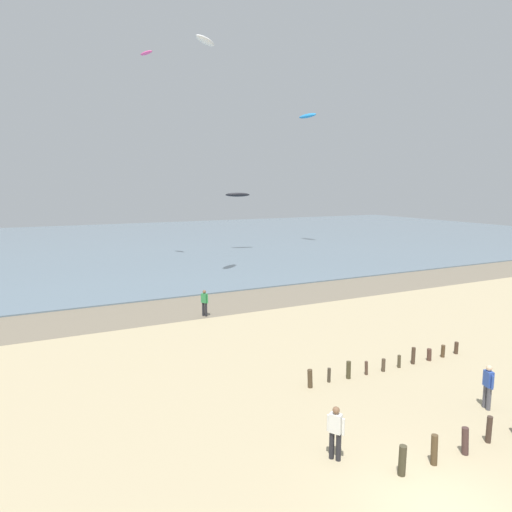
{
  "coord_description": "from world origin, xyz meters",
  "views": [
    {
      "loc": [
        -9.17,
        -7.58,
        8.3
      ],
      "look_at": [
        0.28,
        11.31,
        5.08
      ],
      "focal_mm": 32.52,
      "sensor_mm": 36.0,
      "label": 1
    }
  ],
  "objects_px": {
    "person_by_waterline": "(205,302)",
    "kite_aloft_5": "(238,195)",
    "kite_aloft_3": "(205,41)",
    "person_mid_beach": "(488,385)",
    "kite_aloft_2": "(146,53)",
    "person_nearest_camera": "(335,431)",
    "kite_aloft_1": "(308,116)"
  },
  "relations": [
    {
      "from": "person_by_waterline",
      "to": "kite_aloft_1",
      "type": "xyz_separation_m",
      "value": [
        25.07,
        27.23,
        16.65
      ]
    },
    {
      "from": "person_by_waterline",
      "to": "kite_aloft_5",
      "type": "relative_size",
      "value": 0.56
    },
    {
      "from": "person_nearest_camera",
      "to": "kite_aloft_5",
      "type": "distance_m",
      "value": 46.19
    },
    {
      "from": "person_mid_beach",
      "to": "kite_aloft_5",
      "type": "distance_m",
      "value": 44.11
    },
    {
      "from": "kite_aloft_2",
      "to": "person_nearest_camera",
      "type": "bearing_deg",
      "value": 156.33
    },
    {
      "from": "kite_aloft_3",
      "to": "kite_aloft_5",
      "type": "bearing_deg",
      "value": -165.57
    },
    {
      "from": "kite_aloft_1",
      "to": "kite_aloft_2",
      "type": "height_order",
      "value": "kite_aloft_2"
    },
    {
      "from": "person_by_waterline",
      "to": "person_mid_beach",
      "type": "bearing_deg",
      "value": -72.82
    },
    {
      "from": "person_mid_beach",
      "to": "kite_aloft_1",
      "type": "distance_m",
      "value": 50.88
    },
    {
      "from": "person_mid_beach",
      "to": "kite_aloft_5",
      "type": "bearing_deg",
      "value": 77.97
    },
    {
      "from": "person_mid_beach",
      "to": "kite_aloft_5",
      "type": "height_order",
      "value": "kite_aloft_5"
    },
    {
      "from": "person_by_waterline",
      "to": "kite_aloft_1",
      "type": "height_order",
      "value": "kite_aloft_1"
    },
    {
      "from": "person_nearest_camera",
      "to": "person_mid_beach",
      "type": "height_order",
      "value": "same"
    },
    {
      "from": "kite_aloft_3",
      "to": "kite_aloft_5",
      "type": "distance_m",
      "value": 23.38
    },
    {
      "from": "kite_aloft_2",
      "to": "person_by_waterline",
      "type": "bearing_deg",
      "value": 156.71
    },
    {
      "from": "kite_aloft_1",
      "to": "kite_aloft_2",
      "type": "relative_size",
      "value": 1.67
    },
    {
      "from": "person_mid_beach",
      "to": "kite_aloft_1",
      "type": "bearing_deg",
      "value": 65.46
    },
    {
      "from": "person_by_waterline",
      "to": "kite_aloft_1",
      "type": "distance_m",
      "value": 40.58
    },
    {
      "from": "person_by_waterline",
      "to": "kite_aloft_5",
      "type": "xyz_separation_m",
      "value": [
        14.21,
        26.2,
        6.23
      ]
    },
    {
      "from": "person_nearest_camera",
      "to": "kite_aloft_2",
      "type": "xyz_separation_m",
      "value": [
        4.13,
        38.41,
        20.61
      ]
    },
    {
      "from": "person_mid_beach",
      "to": "person_by_waterline",
      "type": "bearing_deg",
      "value": 107.18
    },
    {
      "from": "kite_aloft_1",
      "to": "kite_aloft_2",
      "type": "xyz_separation_m",
      "value": [
        -22.88,
        -5.45,
        3.97
      ]
    },
    {
      "from": "person_nearest_camera",
      "to": "kite_aloft_3",
      "type": "relative_size",
      "value": 0.6
    },
    {
      "from": "person_by_waterline",
      "to": "kite_aloft_5",
      "type": "bearing_deg",
      "value": 61.53
    },
    {
      "from": "person_by_waterline",
      "to": "kite_aloft_3",
      "type": "xyz_separation_m",
      "value": [
        3.87,
        9.39,
        18.77
      ]
    },
    {
      "from": "person_mid_beach",
      "to": "kite_aloft_3",
      "type": "relative_size",
      "value": 0.6
    },
    {
      "from": "kite_aloft_1",
      "to": "kite_aloft_3",
      "type": "height_order",
      "value": "kite_aloft_3"
    },
    {
      "from": "person_nearest_camera",
      "to": "person_mid_beach",
      "type": "distance_m",
      "value": 7.04
    },
    {
      "from": "kite_aloft_2",
      "to": "kite_aloft_5",
      "type": "height_order",
      "value": "kite_aloft_2"
    },
    {
      "from": "person_nearest_camera",
      "to": "kite_aloft_1",
      "type": "distance_m",
      "value": 54.13
    },
    {
      "from": "person_nearest_camera",
      "to": "kite_aloft_1",
      "type": "height_order",
      "value": "kite_aloft_1"
    },
    {
      "from": "person_nearest_camera",
      "to": "kite_aloft_3",
      "type": "height_order",
      "value": "kite_aloft_3"
    }
  ]
}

